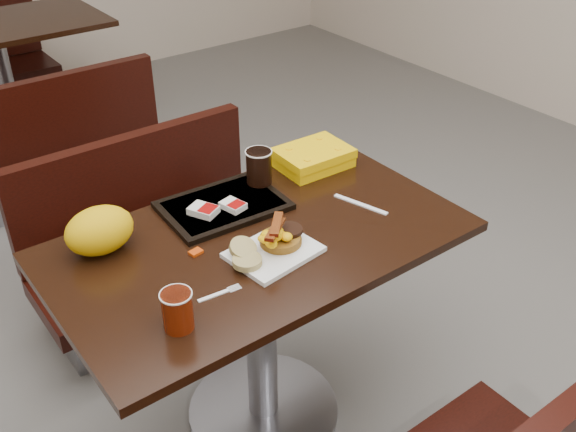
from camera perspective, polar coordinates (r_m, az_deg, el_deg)
floor at (r=2.44m, az=-2.10°, el=-16.53°), size 6.00×7.00×0.01m
table_near at (r=2.17m, az=-2.30°, el=-10.03°), size 1.20×0.70×0.75m
bench_near_n at (r=2.66m, az=-10.98°, el=-1.88°), size 1.00×0.46×0.72m
table_far at (r=4.28m, az=-23.02°, el=10.04°), size 1.20×0.70×0.75m
bench_far_s at (r=3.66m, az=-19.76°, el=6.77°), size 1.00×0.46×0.72m
platter at (r=1.86m, az=-1.24°, el=-3.12°), size 0.26×0.21×0.01m
pancake_stack at (r=1.87m, az=-0.64°, el=-2.00°), size 0.14×0.14×0.02m
sausage_patty at (r=1.88m, az=0.13°, el=-1.21°), size 0.08×0.08×0.01m
scrambled_eggs at (r=1.83m, az=-1.13°, el=-1.72°), size 0.09×0.08×0.04m
bacon_strips at (r=1.81m, az=-1.11°, el=-1.07°), size 0.15×0.14×0.01m
muffin_bottom at (r=1.80m, az=-3.53°, el=-3.89°), size 0.10×0.10×0.02m
muffin_top at (r=1.83m, az=-3.89°, el=-2.79°), size 0.09×0.09×0.04m
coffee_cup_near at (r=1.61m, az=-9.47°, el=-8.03°), size 0.10×0.10×0.10m
fork at (r=1.72m, az=-6.42°, el=-6.82°), size 0.12×0.03×0.00m
knife at (r=2.09m, az=6.26°, el=1.00°), size 0.07×0.19×0.00m
condiment_syrup at (r=1.88m, az=-7.92°, el=-3.10°), size 0.04×0.03×0.01m
condiment_ketchup at (r=1.97m, az=-6.16°, el=-1.09°), size 0.05×0.04×0.01m
tray at (r=2.07m, az=-5.58°, el=0.90°), size 0.38×0.28×0.02m
hashbrown_sleeve_left at (r=2.01m, az=-7.28°, el=0.49°), size 0.09×0.10×0.02m
hashbrown_sleeve_right at (r=2.03m, az=-4.76°, el=0.91°), size 0.07×0.08×0.02m
coffee_cup_far at (r=2.14m, az=-2.51°, el=4.24°), size 0.09×0.09×0.11m
clamshell at (r=2.29m, az=2.18°, el=5.04°), size 0.25×0.19×0.07m
paper_bag at (r=1.91m, az=-15.89°, el=-1.20°), size 0.23×0.21×0.14m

